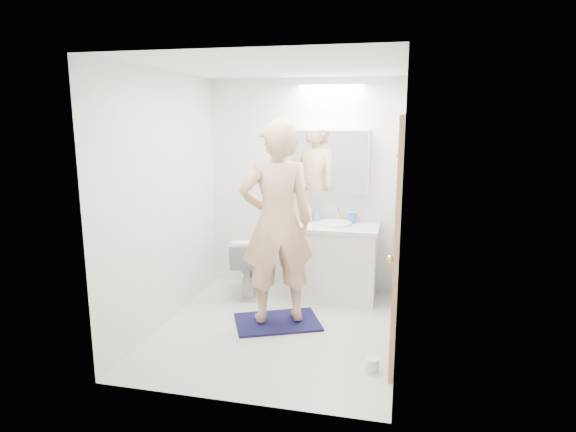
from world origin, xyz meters
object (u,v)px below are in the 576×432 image
(vanity_cabinet, at_px, (334,263))
(toilet_paper_roll, at_px, (372,364))
(toilet, at_px, (250,265))
(soap_bottle_a, at_px, (309,212))
(toothbrush_cup, at_px, (353,218))
(person, at_px, (277,223))
(soap_bottle_b, at_px, (317,214))
(medicine_cabinet, at_px, (329,161))

(vanity_cabinet, bearing_deg, toilet_paper_roll, -71.33)
(toilet, distance_m, soap_bottle_a, 0.89)
(soap_bottle_a, bearing_deg, toilet_paper_roll, -63.51)
(toothbrush_cup, bearing_deg, vanity_cabinet, -137.12)
(person, relative_size, soap_bottle_b, 11.92)
(medicine_cabinet, relative_size, soap_bottle_a, 4.04)
(person, bearing_deg, toothbrush_cup, -145.61)
(vanity_cabinet, distance_m, person, 1.13)
(medicine_cabinet, xyz_separation_m, toothbrush_cup, (0.28, -0.05, -0.63))
(person, bearing_deg, soap_bottle_b, -125.66)
(toilet, bearing_deg, person, 115.75)
(vanity_cabinet, xyz_separation_m, soap_bottle_b, (-0.23, 0.18, 0.51))
(toothbrush_cup, bearing_deg, toilet, -166.07)
(toilet, height_order, toilet_paper_roll, toilet)
(person, distance_m, soap_bottle_a, 1.00)
(vanity_cabinet, relative_size, toothbrush_cup, 8.14)
(person, bearing_deg, toilet_paper_roll, 119.42)
(vanity_cabinet, xyz_separation_m, medicine_cabinet, (-0.11, 0.21, 1.11))
(vanity_cabinet, xyz_separation_m, toothbrush_cup, (0.17, 0.16, 0.48))
(soap_bottle_a, distance_m, soap_bottle_b, 0.10)
(medicine_cabinet, bearing_deg, soap_bottle_a, -164.31)
(person, height_order, soap_bottle_b, person)
(vanity_cabinet, xyz_separation_m, toilet, (-0.94, -0.12, -0.05))
(vanity_cabinet, relative_size, toilet, 1.33)
(medicine_cabinet, relative_size, toilet, 1.30)
(medicine_cabinet, distance_m, toilet_paper_roll, 2.36)
(toilet, distance_m, soap_bottle_b, 0.95)
(medicine_cabinet, height_order, toothbrush_cup, medicine_cabinet)
(soap_bottle_b, relative_size, toilet_paper_roll, 1.46)
(medicine_cabinet, distance_m, toothbrush_cup, 0.69)
(person, xyz_separation_m, toothbrush_cup, (0.61, 1.00, -0.13))
(vanity_cabinet, height_order, medicine_cabinet, medicine_cabinet)
(medicine_cabinet, bearing_deg, vanity_cabinet, -62.61)
(vanity_cabinet, xyz_separation_m, person, (-0.44, -0.84, 0.61))
(medicine_cabinet, height_order, toilet_paper_roll, medicine_cabinet)
(toilet, xyz_separation_m, soap_bottle_a, (0.61, 0.27, 0.59))
(vanity_cabinet, height_order, toothbrush_cup, toothbrush_cup)
(soap_bottle_b, bearing_deg, toilet, -157.32)
(person, distance_m, toothbrush_cup, 1.18)
(person, xyz_separation_m, soap_bottle_a, (0.11, 0.99, -0.08))
(toilet, bearing_deg, toothbrush_cup, -174.99)
(person, bearing_deg, medicine_cabinet, -131.58)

